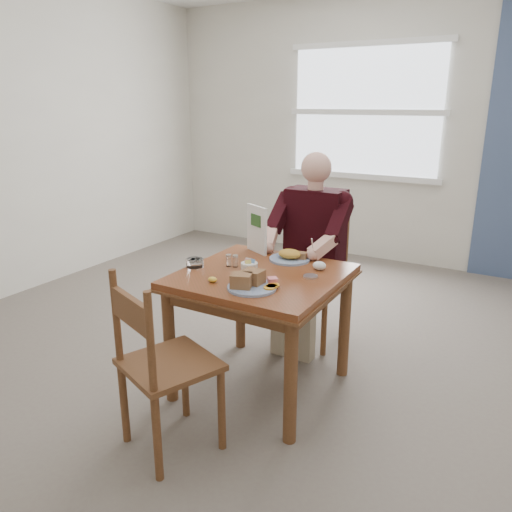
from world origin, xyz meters
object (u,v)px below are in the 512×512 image
Objects in this scene: diner at (311,236)px; near_plate at (251,282)px; chair_far at (314,277)px; far_plate at (291,256)px; table at (261,291)px; chair_near at (161,365)px.

diner is 4.44× the size of near_plate.
chair_far is at bearing 93.90° from near_plate.
near_plate reaches higher than far_plate.
chair_near reaches higher than table.
far_plate is (-0.03, 0.55, -0.01)m from near_plate.
far_plate is at bearing 80.59° from chair_near.
chair_far reaches higher than far_plate.
near_plate reaches higher than table.
diner is 0.95m from near_plate.
diner is (0.00, 0.71, 0.17)m from table.
chair_near is 3.05× the size of near_plate.
chair_near is at bearing -95.31° from diner.
chair_far is 0.69× the size of diner.
table is 0.29m from near_plate.
near_plate is (0.07, -0.95, -0.03)m from diner.
table is at bearing -97.40° from far_plate.
chair_far is 1.09m from near_plate.
chair_far reaches higher than table.
chair_far is (0.00, 0.80, -0.16)m from table.
far_plate is (0.04, -0.49, 0.30)m from chair_far.
chair_far is 1.56m from chair_near.
far_plate is (0.04, 0.31, 0.14)m from table.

